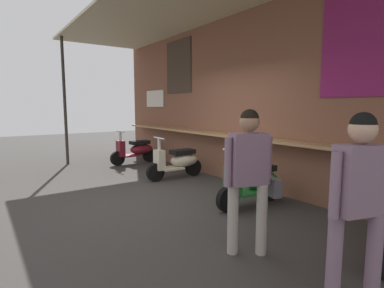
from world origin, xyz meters
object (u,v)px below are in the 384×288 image
(scooter_cream, at_px, (178,161))
(shopper_browsing, at_px, (359,191))
(scooter_green, at_px, (254,182))
(scooter_maroon, at_px, (136,150))
(shopper_with_handbag, at_px, (250,168))

(scooter_cream, relative_size, shopper_browsing, 0.88)
(scooter_green, bearing_deg, scooter_cream, -90.04)
(scooter_maroon, bearing_deg, scooter_green, 87.23)
(scooter_maroon, xyz_separation_m, scooter_green, (4.58, 0.00, 0.00))
(shopper_with_handbag, bearing_deg, scooter_maroon, 5.86)
(shopper_with_handbag, bearing_deg, scooter_cream, -1.82)
(scooter_maroon, height_order, scooter_cream, same)
(scooter_maroon, distance_m, scooter_cream, 2.24)
(shopper_with_handbag, bearing_deg, scooter_green, -29.99)
(shopper_browsing, bearing_deg, scooter_green, -12.39)
(scooter_maroon, xyz_separation_m, shopper_browsing, (6.85, -1.26, 0.58))
(scooter_green, xyz_separation_m, shopper_with_handbag, (1.15, -1.30, 0.58))
(scooter_cream, distance_m, shopper_with_handbag, 3.76)
(scooter_cream, bearing_deg, scooter_green, 91.33)
(scooter_cream, height_order, shopper_browsing, shopper_browsing)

